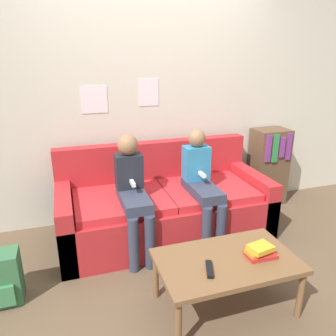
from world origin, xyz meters
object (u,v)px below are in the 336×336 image
couch (164,207)px  coffee_table (227,264)px  person_right (202,182)px  person_left (133,189)px  bookshelf (268,166)px  tv_remote (209,269)px  backpack (0,279)px

couch → coffee_table: 1.13m
coffee_table → person_right: 0.96m
person_left → bookshelf: 1.85m
person_left → tv_remote: size_ratio=6.15×
person_right → tv_remote: 1.07m
couch → backpack: couch is taller
person_right → backpack: person_right is taller
couch → person_left: (-0.35, -0.21, 0.32)m
person_right → backpack: size_ratio=2.67×
person_left → backpack: bearing=-161.0°
backpack → couch: bearing=22.4°
couch → person_left: size_ratio=1.89×
coffee_table → person_right: size_ratio=0.90×
couch → coffee_table: (0.11, -1.13, 0.07)m
person_left → bookshelf: (1.76, 0.55, -0.15)m
person_left → couch: bearing=31.6°
coffee_table → person_left: bearing=116.6°
person_right → backpack: 1.80m
person_left → bookshelf: person_left is taller
coffee_table → bookshelf: bookshelf is taller
bookshelf → person_left: bearing=-162.7°
coffee_table → backpack: 1.63m
coffee_table → person_left: size_ratio=0.90×
tv_remote → coffee_table: bearing=44.9°
bookshelf → backpack: 2.98m
person_right → bookshelf: person_right is taller
backpack → person_left: bearing=19.0°
tv_remote → bookshelf: size_ratio=0.19×
couch → bookshelf: (1.41, 0.33, 0.17)m
person_left → backpack: (-1.07, -0.37, -0.41)m
couch → bookshelf: 1.46m
backpack → person_right: bearing=11.9°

